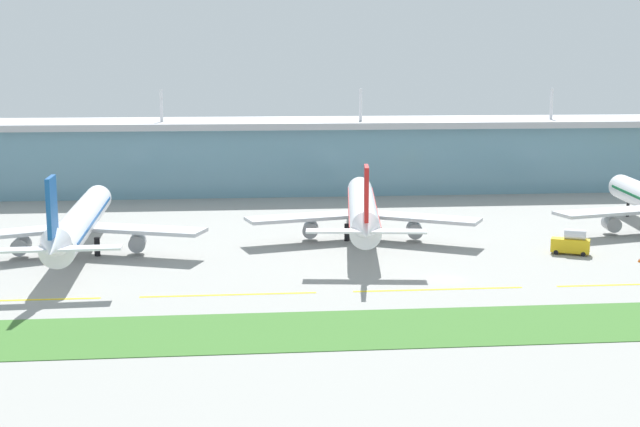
% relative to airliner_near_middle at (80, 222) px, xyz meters
% --- Properties ---
extents(ground_plane, '(600.00, 600.00, 0.00)m').
position_rel_airliner_near_middle_xyz_m(ground_plane, '(65.51, -25.83, -6.45)').
color(ground_plane, gray).
extents(terminal_building, '(288.00, 34.00, 29.55)m').
position_rel_airliner_near_middle_xyz_m(terminal_building, '(65.51, 83.28, 4.03)').
color(terminal_building, '#6693A8').
rests_on(terminal_building, ground).
extents(airliner_near_middle, '(48.76, 68.06, 18.90)m').
position_rel_airliner_near_middle_xyz_m(airliner_near_middle, '(0.00, 0.00, 0.00)').
color(airliner_near_middle, white).
rests_on(airliner_near_middle, ground).
extents(airliner_center, '(48.42, 67.44, 18.90)m').
position_rel_airliner_near_middle_xyz_m(airliner_center, '(56.09, 9.32, -0.00)').
color(airliner_center, white).
rests_on(airliner_center, ground).
extents(taxiway_stripe_west, '(28.00, 0.70, 0.04)m').
position_rel_airliner_near_middle_xyz_m(taxiway_stripe_west, '(-5.49, -32.29, -6.43)').
color(taxiway_stripe_west, yellow).
rests_on(taxiway_stripe_west, ground).
extents(taxiway_stripe_mid_west, '(28.00, 0.70, 0.04)m').
position_rel_airliner_near_middle_xyz_m(taxiway_stripe_mid_west, '(28.51, -32.29, -6.43)').
color(taxiway_stripe_mid_west, yellow).
rests_on(taxiway_stripe_mid_west, ground).
extents(taxiway_stripe_centre, '(28.00, 0.70, 0.04)m').
position_rel_airliner_near_middle_xyz_m(taxiway_stripe_centre, '(62.51, -32.29, -6.43)').
color(taxiway_stripe_centre, yellow).
rests_on(taxiway_stripe_centre, ground).
extents(taxiway_stripe_mid_east, '(28.00, 0.70, 0.04)m').
position_rel_airliner_near_middle_xyz_m(taxiway_stripe_mid_east, '(96.51, -32.29, -6.43)').
color(taxiway_stripe_mid_east, yellow).
rests_on(taxiway_stripe_mid_east, ground).
extents(grass_verge, '(300.00, 18.00, 0.10)m').
position_rel_airliner_near_middle_xyz_m(grass_verge, '(65.51, -52.18, -6.40)').
color(grass_verge, '#3D702D').
rests_on(grass_verge, ground).
extents(fuel_truck, '(7.62, 5.45, 4.95)m').
position_rel_airliner_near_middle_xyz_m(fuel_truck, '(94.21, -8.82, -4.19)').
color(fuel_truck, gold).
rests_on(fuel_truck, ground).
extents(safety_cone_right_wingtip, '(0.56, 0.56, 0.70)m').
position_rel_airliner_near_middle_xyz_m(safety_cone_right_wingtip, '(104.27, -16.50, -6.10)').
color(safety_cone_right_wingtip, orange).
rests_on(safety_cone_right_wingtip, ground).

